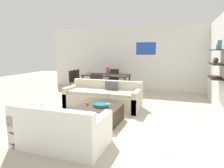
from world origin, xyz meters
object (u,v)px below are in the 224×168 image
at_px(candle_jar, 108,105).
at_px(dining_chair_head, 113,78).
at_px(sofa_beige, 103,98).
at_px(wine_glass_left_near, 90,71).
at_px(decorative_bowl, 101,105).
at_px(loveseat_white, 61,130).
at_px(wine_glass_left_far, 92,71).
at_px(dining_chair_left_far, 79,78).
at_px(dining_table, 106,76).
at_px(wine_glass_head, 109,71).
at_px(dining_chair_foot, 98,84).
at_px(centerpiece_vase, 108,70).
at_px(coffee_table, 98,114).
at_px(dining_chair_left_near, 75,80).
at_px(apple_on_coffee_table, 87,103).

xyz_separation_m(candle_jar, dining_chair_head, (-1.22, 3.95, 0.09)).
height_order(sofa_beige, wine_glass_left_near, wine_glass_left_near).
bearing_deg(decorative_bowl, candle_jar, 1.73).
bearing_deg(loveseat_white, wine_glass_left_far, 108.23).
height_order(decorative_bowl, dining_chair_left_far, dining_chair_left_far).
height_order(dining_table, wine_glass_head, wine_glass_head).
bearing_deg(dining_table, dining_chair_foot, -90.00).
xyz_separation_m(decorative_bowl, dining_chair_foot, (-1.06, 2.28, 0.09)).
bearing_deg(dining_chair_left_far, candle_jar, -52.39).
bearing_deg(wine_glass_head, dining_chair_head, 90.00).
distance_m(dining_table, centerpiece_vase, 0.26).
xyz_separation_m(loveseat_white, dining_table, (-0.83, 4.49, 0.38)).
bearing_deg(coffee_table, wine_glass_left_far, 117.04).
xyz_separation_m(dining_chair_foot, dining_chair_left_far, (-1.32, 1.03, 0.00)).
distance_m(sofa_beige, dining_chair_foot, 1.31).
relative_size(dining_table, dining_chair_foot, 2.08).
bearing_deg(coffee_table, dining_chair_left_near, 127.91).
bearing_deg(dining_chair_left_far, dining_chair_head, 25.93).
xyz_separation_m(candle_jar, centerpiece_vase, (-1.17, 3.13, 0.52)).
bearing_deg(dining_chair_left_far, wine_glass_head, 7.60).
xyz_separation_m(dining_chair_head, dining_chair_foot, (0.00, -1.67, 0.00)).
xyz_separation_m(wine_glass_head, centerpiece_vase, (0.05, -0.35, 0.06)).
relative_size(loveseat_white, dining_chair_head, 1.82).
distance_m(loveseat_white, dining_chair_left_near, 4.81).
height_order(decorative_bowl, candle_jar, candle_jar).
bearing_deg(dining_chair_left_far, dining_chair_foot, -37.91).
height_order(candle_jar, wine_glass_left_near, wine_glass_left_near).
height_order(apple_on_coffee_table, wine_glass_head, wine_glass_head).
relative_size(dining_chair_head, dining_chair_left_near, 1.00).
distance_m(dining_table, dining_chair_foot, 0.85).
bearing_deg(dining_chair_left_near, dining_chair_head, 37.91).
height_order(apple_on_coffee_table, dining_chair_left_far, dining_chair_left_far).
height_order(coffee_table, dining_table, dining_table).
distance_m(dining_chair_head, centerpiece_vase, 0.93).
xyz_separation_m(coffee_table, apple_on_coffee_table, (-0.30, 0.05, 0.23)).
xyz_separation_m(sofa_beige, dining_table, (-0.65, 1.96, 0.39)).
bearing_deg(apple_on_coffee_table, dining_chair_foot, 106.79).
bearing_deg(dining_chair_head, sofa_beige, -77.02).
distance_m(loveseat_white, wine_glass_left_far, 4.87).
height_order(coffee_table, wine_glass_head, wine_glass_head).
xyz_separation_m(wine_glass_left_near, centerpiece_vase, (0.73, 0.12, 0.07)).
bearing_deg(apple_on_coffee_table, loveseat_white, -83.88).
relative_size(coffee_table, candle_jar, 12.07).
bearing_deg(centerpiece_vase, dining_chair_foot, -93.64).
distance_m(apple_on_coffee_table, centerpiece_vase, 3.23).
bearing_deg(wine_glass_head, decorative_bowl, -73.15).
height_order(dining_table, dining_chair_head, dining_chair_head).
distance_m(apple_on_coffee_table, dining_chair_left_far, 3.87).
bearing_deg(decorative_bowl, dining_chair_left_far, 125.71).
bearing_deg(apple_on_coffee_table, coffee_table, -9.51).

